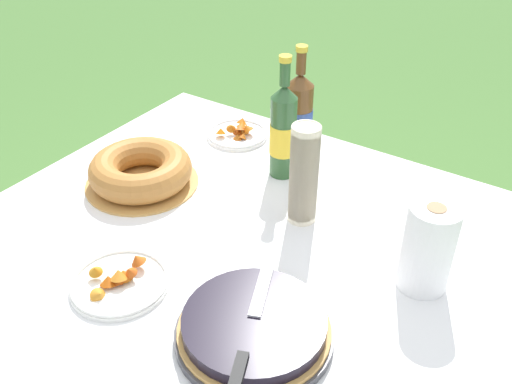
% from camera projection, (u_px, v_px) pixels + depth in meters
% --- Properties ---
extents(garden_table, '(1.46, 1.18, 0.76)m').
position_uv_depth(garden_table, '(262.00, 275.00, 1.40)').
color(garden_table, brown).
rests_on(garden_table, ground_plane).
extents(tablecloth, '(1.47, 1.19, 0.10)m').
position_uv_depth(tablecloth, '(262.00, 257.00, 1.36)').
color(tablecloth, white).
rests_on(tablecloth, garden_table).
extents(berry_tart, '(0.32, 0.32, 0.06)m').
position_uv_depth(berry_tart, '(254.00, 328.00, 1.12)').
color(berry_tart, '#38383D').
rests_on(berry_tart, tablecloth).
extents(serving_knife, '(0.16, 0.36, 0.01)m').
position_uv_depth(serving_knife, '(251.00, 327.00, 1.08)').
color(serving_knife, silver).
rests_on(serving_knife, berry_tart).
extents(bundt_cake, '(0.31, 0.31, 0.09)m').
position_uv_depth(bundt_cake, '(141.00, 170.00, 1.57)').
color(bundt_cake, tan).
rests_on(bundt_cake, tablecloth).
extents(cup_stack, '(0.07, 0.07, 0.27)m').
position_uv_depth(cup_stack, '(304.00, 175.00, 1.39)').
color(cup_stack, beige).
rests_on(cup_stack, tablecloth).
extents(cider_bottle_green, '(0.08, 0.08, 0.35)m').
position_uv_depth(cider_bottle_green, '(283.00, 131.00, 1.57)').
color(cider_bottle_green, '#2D562D').
rests_on(cider_bottle_green, tablecloth).
extents(cider_bottle_amber, '(0.08, 0.08, 0.34)m').
position_uv_depth(cider_bottle_amber, '(299.00, 115.00, 1.67)').
color(cider_bottle_amber, brown).
rests_on(cider_bottle_amber, tablecloth).
extents(snack_plate_near, '(0.22, 0.22, 0.06)m').
position_uv_depth(snack_plate_near, '(119.00, 281.00, 1.25)').
color(snack_plate_near, white).
rests_on(snack_plate_near, tablecloth).
extents(snack_plate_left, '(0.20, 0.20, 0.06)m').
position_uv_depth(snack_plate_left, '(238.00, 133.00, 1.81)').
color(snack_plate_left, white).
rests_on(snack_plate_left, tablecloth).
extents(paper_towel_roll, '(0.11, 0.11, 0.21)m').
position_uv_depth(paper_towel_roll, '(428.00, 248.00, 1.21)').
color(paper_towel_roll, white).
rests_on(paper_towel_roll, tablecloth).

